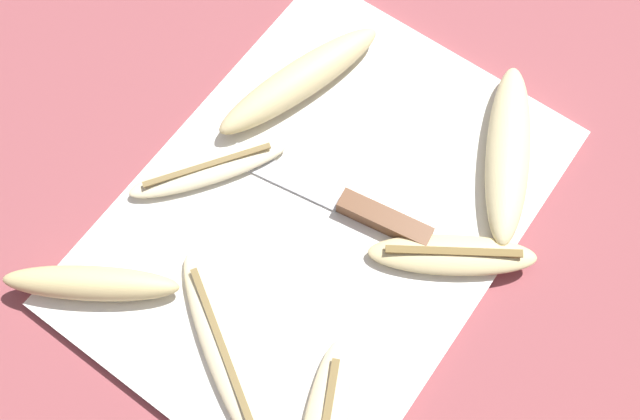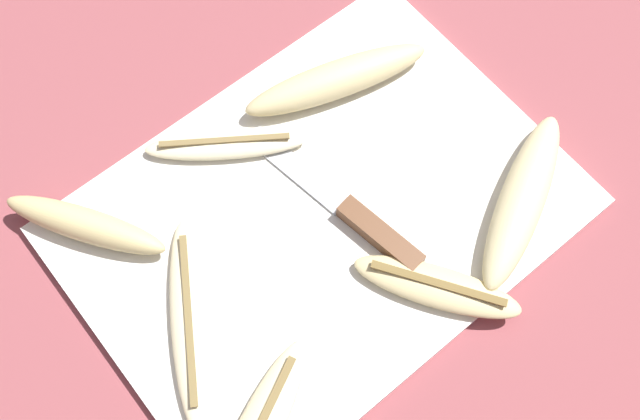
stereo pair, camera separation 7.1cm
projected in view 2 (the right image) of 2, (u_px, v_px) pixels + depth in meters
ground_plane at (320, 219)px, 0.73m from camera, size 4.00×4.00×0.00m
cutting_board at (320, 216)px, 0.72m from camera, size 0.46×0.34×0.01m
knife at (363, 222)px, 0.71m from camera, size 0.05×0.21×0.02m
banana_ripe_center at (337, 80)px, 0.76m from camera, size 0.20×0.10×0.03m
banana_pale_long at (190, 320)px, 0.67m from camera, size 0.13×0.18×0.02m
banana_bright_far at (225, 145)px, 0.74m from camera, size 0.15×0.12×0.02m
banana_soft_right at (522, 200)px, 0.71m from camera, size 0.19×0.13×0.03m
banana_mellow_near at (437, 287)px, 0.68m from camera, size 0.12×0.15×0.02m
banana_spotted_left at (85, 225)px, 0.70m from camera, size 0.11×0.15×0.03m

